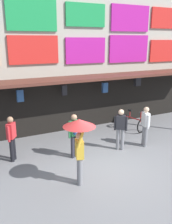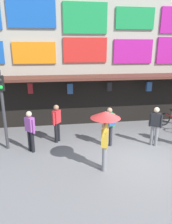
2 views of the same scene
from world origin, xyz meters
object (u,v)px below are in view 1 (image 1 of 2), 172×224
(pedestrian_with_umbrella, at_px, (79,134))
(bicycle_parked, at_px, (132,122))
(pedestrian_in_blue, at_px, (121,127))
(pedestrian_in_green, at_px, (75,133))
(pedestrian_in_yellow, at_px, (145,124))
(pedestrian_in_black, at_px, (12,136))

(pedestrian_with_umbrella, bearing_deg, bicycle_parked, 35.90)
(pedestrian_in_blue, relative_size, pedestrian_in_green, 1.00)
(pedestrian_in_blue, height_order, pedestrian_in_green, same)
(bicycle_parked, distance_m, pedestrian_in_blue, 2.49)
(pedestrian_with_umbrella, height_order, pedestrian_in_yellow, pedestrian_with_umbrella)
(bicycle_parked, xyz_separation_m, pedestrian_in_blue, (-1.81, -1.62, 0.55))
(bicycle_parked, bearing_deg, pedestrian_in_black, -173.59)
(pedestrian_in_blue, height_order, pedestrian_in_yellow, same)
(pedestrian_with_umbrella, height_order, pedestrian_in_black, pedestrian_with_umbrella)
(pedestrian_with_umbrella, xyz_separation_m, pedestrian_in_black, (-1.53, 2.46, -0.69))
(pedestrian_in_black, bearing_deg, pedestrian_in_blue, -13.44)
(pedestrian_with_umbrella, relative_size, pedestrian_in_green, 1.24)
(bicycle_parked, bearing_deg, pedestrian_in_blue, -138.24)
(bicycle_parked, distance_m, pedestrian_in_green, 4.02)
(pedestrian_in_yellow, distance_m, pedestrian_in_green, 3.03)
(bicycle_parked, bearing_deg, pedestrian_in_yellow, -111.52)
(pedestrian_with_umbrella, distance_m, pedestrian_in_black, 2.98)
(pedestrian_in_blue, bearing_deg, pedestrian_in_green, 174.34)
(pedestrian_in_blue, bearing_deg, bicycle_parked, 41.76)
(pedestrian_in_black, distance_m, pedestrian_in_green, 2.26)
(bicycle_parked, xyz_separation_m, pedestrian_in_yellow, (-0.69, -1.76, 0.55))
(pedestrian_in_yellow, relative_size, pedestrian_in_green, 1.00)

